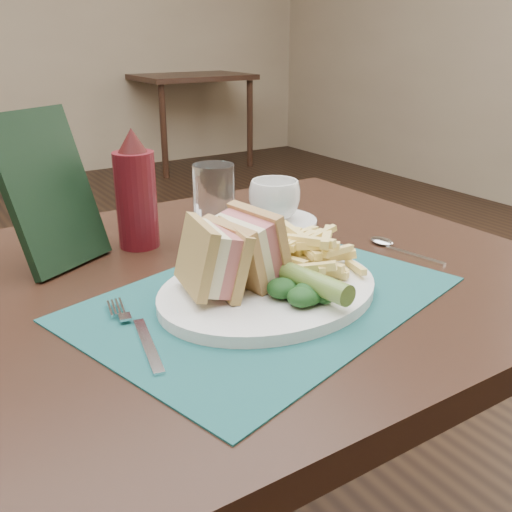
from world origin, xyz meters
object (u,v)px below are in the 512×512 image
at_px(plate, 269,290).
at_px(saucer, 274,222).
at_px(table_bg_right, 191,120).
at_px(ketchup_bottle, 136,189).
at_px(table_main, 234,476).
at_px(coffee_cup, 274,200).
at_px(drinking_glass, 214,206).
at_px(placemat, 265,298).
at_px(sandwich_half_a, 196,260).
at_px(check_presenter, 49,190).
at_px(sandwich_half_b, 235,250).

relative_size(plate, saucer, 2.00).
distance_m(table_bg_right, ketchup_bottle, 4.07).
xyz_separation_m(plate, ketchup_bottle, (-0.07, 0.27, 0.08)).
height_order(table_main, coffee_cup, coffee_cup).
bearing_deg(saucer, drinking_glass, -166.79).
bearing_deg(placemat, drinking_glass, 78.34).
bearing_deg(table_main, coffee_cup, 38.79).
bearing_deg(table_main, saucer, 38.79).
distance_m(sandwich_half_a, ketchup_bottle, 0.25).
xyz_separation_m(coffee_cup, check_presenter, (-0.37, 0.03, 0.06)).
bearing_deg(saucer, placemat, -126.65).
xyz_separation_m(table_bg_right, sandwich_half_b, (-1.85, -3.83, 0.44)).
xyz_separation_m(table_main, coffee_cup, (0.17, 0.14, 0.42)).
distance_m(plate, check_presenter, 0.34).
distance_m(placemat, drinking_glass, 0.22).
relative_size(sandwich_half_a, sandwich_half_b, 0.98).
xyz_separation_m(sandwich_half_a, drinking_glass, (0.13, 0.19, 0.00)).
distance_m(coffee_cup, check_presenter, 0.38).
distance_m(sandwich_half_a, check_presenter, 0.27).
xyz_separation_m(sandwich_half_b, drinking_glass, (0.07, 0.19, -0.00)).
bearing_deg(sandwich_half_a, table_main, 50.42).
bearing_deg(sandwich_half_a, saucer, 48.88).
height_order(placemat, check_presenter, check_presenter).
height_order(ketchup_bottle, check_presenter, check_presenter).
distance_m(table_bg_right, plate, 4.27).
bearing_deg(drinking_glass, sandwich_half_b, -111.54).
xyz_separation_m(sandwich_half_a, check_presenter, (-0.10, 0.25, 0.05)).
bearing_deg(table_bg_right, sandwich_half_b, -115.75).
bearing_deg(check_presenter, plate, -82.36).
bearing_deg(coffee_cup, sandwich_half_a, -140.29).
distance_m(table_bg_right, sandwich_half_b, 4.27).
distance_m(plate, sandwich_half_b, 0.07).
xyz_separation_m(table_bg_right, ketchup_bottle, (-1.88, -3.58, 0.47)).
distance_m(table_bg_right, coffee_cup, 3.98).
distance_m(placemat, check_presenter, 0.35).
height_order(drinking_glass, check_presenter, check_presenter).
xyz_separation_m(sandwich_half_b, coffee_cup, (0.21, 0.22, -0.02)).
distance_m(table_bg_right, saucer, 3.98).
bearing_deg(placemat, saucer, 53.35).
bearing_deg(ketchup_bottle, saucer, -6.88).
bearing_deg(sandwich_half_b, table_bg_right, 55.97).
height_order(plate, check_presenter, check_presenter).
height_order(placemat, sandwich_half_a, sandwich_half_a).
bearing_deg(drinking_glass, coffee_cup, 13.21).
xyz_separation_m(table_bg_right, drinking_glass, (-1.77, -3.64, 0.44)).
bearing_deg(drinking_glass, table_bg_right, 64.05).
distance_m(placemat, ketchup_bottle, 0.29).
distance_m(table_main, table_bg_right, 4.16).
distance_m(plate, sandwich_half_a, 0.11).
height_order(sandwich_half_a, sandwich_half_b, sandwich_half_b).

